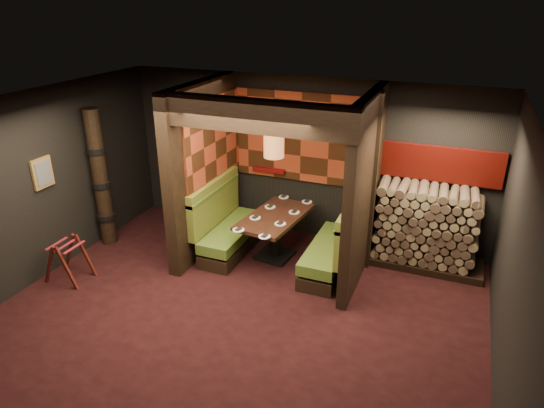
{
  "coord_description": "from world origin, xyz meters",
  "views": [
    {
      "loc": [
        2.51,
        -4.94,
        4.08
      ],
      "look_at": [
        0.0,
        1.3,
        1.15
      ],
      "focal_mm": 32.0,
      "sensor_mm": 36.0,
      "label": 1
    }
  ],
  "objects_px": {
    "booth_bench_left": "(227,228)",
    "pendant_lamp": "(274,143)",
    "luggage_rack": "(68,258)",
    "booth_bench_right": "(335,248)",
    "firewood_stack": "(431,228)",
    "totem_column": "(101,180)",
    "dining_table": "(275,228)"
  },
  "relations": [
    {
      "from": "booth_bench_left",
      "to": "luggage_rack",
      "type": "height_order",
      "value": "booth_bench_left"
    },
    {
      "from": "totem_column",
      "to": "firewood_stack",
      "type": "bearing_deg",
      "value": 13.19
    },
    {
      "from": "booth_bench_left",
      "to": "firewood_stack",
      "type": "height_order",
      "value": "firewood_stack"
    },
    {
      "from": "firewood_stack",
      "to": "dining_table",
      "type": "bearing_deg",
      "value": -165.07
    },
    {
      "from": "booth_bench_left",
      "to": "luggage_rack",
      "type": "bearing_deg",
      "value": -136.21
    },
    {
      "from": "booth_bench_right",
      "to": "totem_column",
      "type": "xyz_separation_m",
      "value": [
        -3.98,
        -0.55,
        0.79
      ]
    },
    {
      "from": "firewood_stack",
      "to": "pendant_lamp",
      "type": "bearing_deg",
      "value": -163.96
    },
    {
      "from": "booth_bench_left",
      "to": "booth_bench_right",
      "type": "relative_size",
      "value": 1.0
    },
    {
      "from": "totem_column",
      "to": "firewood_stack",
      "type": "xyz_separation_m",
      "value": [
        5.33,
        1.25,
        -0.51
      ]
    },
    {
      "from": "totem_column",
      "to": "firewood_stack",
      "type": "relative_size",
      "value": 1.39
    },
    {
      "from": "booth_bench_right",
      "to": "dining_table",
      "type": "distance_m",
      "value": 1.05
    },
    {
      "from": "booth_bench_left",
      "to": "booth_bench_right",
      "type": "bearing_deg",
      "value": 0.0
    },
    {
      "from": "dining_table",
      "to": "booth_bench_right",
      "type": "bearing_deg",
      "value": -3.31
    },
    {
      "from": "booth_bench_right",
      "to": "firewood_stack",
      "type": "relative_size",
      "value": 0.92
    },
    {
      "from": "pendant_lamp",
      "to": "totem_column",
      "type": "bearing_deg",
      "value": -169.2
    },
    {
      "from": "booth_bench_right",
      "to": "firewood_stack",
      "type": "xyz_separation_m",
      "value": [
        1.35,
        0.7,
        0.28
      ]
    },
    {
      "from": "pendant_lamp",
      "to": "booth_bench_left",
      "type": "bearing_deg",
      "value": -179.3
    },
    {
      "from": "dining_table",
      "to": "luggage_rack",
      "type": "distance_m",
      "value": 3.26
    },
    {
      "from": "luggage_rack",
      "to": "totem_column",
      "type": "relative_size",
      "value": 0.3
    },
    {
      "from": "dining_table",
      "to": "firewood_stack",
      "type": "bearing_deg",
      "value": 14.93
    },
    {
      "from": "totem_column",
      "to": "booth_bench_left",
      "type": "bearing_deg",
      "value": 14.75
    },
    {
      "from": "pendant_lamp",
      "to": "luggage_rack",
      "type": "relative_size",
      "value": 1.5
    },
    {
      "from": "luggage_rack",
      "to": "firewood_stack",
      "type": "xyz_separation_m",
      "value": [
        5.09,
        2.47,
        0.32
      ]
    },
    {
      "from": "booth_bench_left",
      "to": "totem_column",
      "type": "height_order",
      "value": "totem_column"
    },
    {
      "from": "booth_bench_left",
      "to": "totem_column",
      "type": "distance_m",
      "value": 2.3
    },
    {
      "from": "booth_bench_left",
      "to": "pendant_lamp",
      "type": "distance_m",
      "value": 1.81
    },
    {
      "from": "luggage_rack",
      "to": "dining_table",
      "type": "bearing_deg",
      "value": 34.17
    },
    {
      "from": "dining_table",
      "to": "firewood_stack",
      "type": "height_order",
      "value": "firewood_stack"
    },
    {
      "from": "dining_table",
      "to": "firewood_stack",
      "type": "distance_m",
      "value": 2.49
    },
    {
      "from": "dining_table",
      "to": "pendant_lamp",
      "type": "distance_m",
      "value": 1.47
    },
    {
      "from": "pendant_lamp",
      "to": "luggage_rack",
      "type": "bearing_deg",
      "value": -146.57
    },
    {
      "from": "booth_bench_left",
      "to": "dining_table",
      "type": "bearing_deg",
      "value": 4.07
    }
  ]
}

